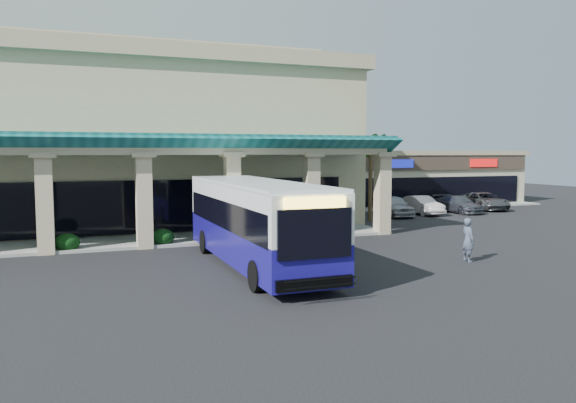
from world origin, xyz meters
name	(u,v)px	position (x,y,z in m)	size (l,w,h in m)	color
ground	(327,256)	(0.00, 0.00, 0.00)	(110.00, 110.00, 0.00)	black
main_building	(115,138)	(-8.00, 16.00, 5.67)	(30.80, 14.80, 11.35)	#BFB489
arcade	(130,189)	(-8.00, 6.80, 2.85)	(30.00, 6.20, 5.70)	#0E5759
strip_mall	(390,176)	(18.00, 24.00, 2.45)	(22.50, 12.50, 4.90)	beige
palm_0	(371,173)	(8.50, 11.00, 3.30)	(2.40, 2.40, 6.60)	#1C4512
palm_1	(362,177)	(9.50, 14.00, 2.90)	(2.40, 2.40, 5.80)	#1C4512
broadleaf_tree	(311,181)	(7.50, 19.00, 2.41)	(2.60, 2.60, 4.81)	black
transit_bus	(256,224)	(-3.72, -1.00, 1.78)	(2.96, 12.71, 3.55)	navy
pedestrian	(468,240)	(5.16, -3.42, 0.96)	(0.70, 0.46, 1.91)	#424D62
car_silver	(393,206)	(11.51, 12.86, 0.79)	(1.86, 4.61, 1.57)	#9FA0AB
car_white	(421,205)	(14.21, 13.15, 0.71)	(1.50, 4.29, 1.41)	silver
car_red	(458,204)	(17.66, 13.13, 0.67)	(1.89, 4.64, 1.35)	#3D414B
car_gray	(484,201)	(21.13, 14.31, 0.72)	(2.38, 5.16, 1.43)	#3F4245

